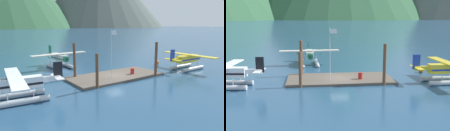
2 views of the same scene
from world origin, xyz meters
TOP-DOWN VIEW (x-y plane):
  - ground_plane at (0.00, 0.00)m, footprint 1200.00×1200.00m
  - dock_platform at (0.00, 0.00)m, footprint 14.34×6.82m
  - piling_near_left at (-5.26, -3.32)m, footprint 0.40×0.40m
  - piling_near_right at (5.31, -3.31)m, footprint 0.42×0.42m
  - piling_far_left at (-5.30, 2.87)m, footprint 0.42×0.42m
  - flagpole at (-1.32, -1.06)m, footprint 0.95×0.10m
  - fuel_drum at (2.67, -0.91)m, footprint 0.62×0.62m
  - mooring_buoy at (13.03, 3.43)m, footprint 0.83×0.83m
  - seaplane_yellow_stbd_aft at (13.77, -2.99)m, footprint 7.98×10.40m
  - seaplane_cream_bow_left at (-4.13, 11.64)m, footprint 10.46×7.98m
  - seaplane_white_port_aft at (-14.31, -2.45)m, footprint 7.95×10.49m

SIDE VIEW (x-z plane):
  - ground_plane at x=0.00m, z-range 0.00..0.00m
  - dock_platform at x=0.00m, z-range 0.00..0.30m
  - mooring_buoy at x=13.03m, z-range 0.00..0.83m
  - fuel_drum at x=2.67m, z-range 0.30..1.18m
  - seaplane_yellow_stbd_aft at x=13.77m, z-range -0.34..3.50m
  - seaplane_cream_bow_left at x=-4.13m, z-range -0.34..3.50m
  - seaplane_white_port_aft at x=-14.31m, z-range -0.34..3.50m
  - piling_near_left at x=-5.26m, z-range 0.00..4.45m
  - piling_far_left at x=-5.30m, z-range 0.00..5.24m
  - piling_near_right at x=5.31m, z-range 0.00..5.31m
  - flagpole at x=-1.32m, z-range 1.08..7.99m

